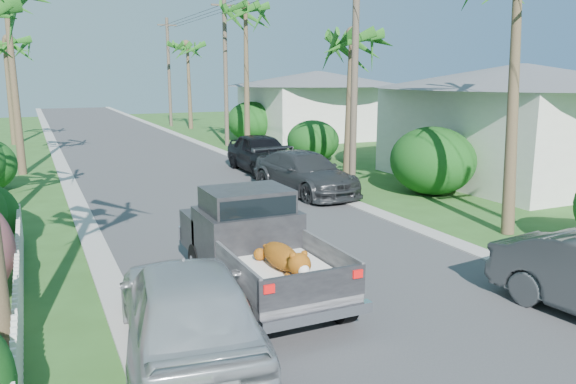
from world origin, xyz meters
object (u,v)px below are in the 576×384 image
parked_car_ln (187,308)px  palm_r_c (245,7)px  utility_pole_c (226,70)px  utility_pole_d (169,72)px  palm_r_d (188,44)px  utility_pole_b (355,68)px  pickup_truck (252,241)px  parked_car_rf (262,153)px  parked_car_rm (305,173)px  house_right_far (317,107)px  house_right_near (518,127)px  palm_r_b (351,34)px  palm_l_d (4,40)px

parked_car_ln → palm_r_c: 26.32m
parked_car_ln → utility_pole_c: utility_pole_c is taller
utility_pole_c → utility_pole_d: same height
palm_r_d → utility_pole_b: (-0.90, -27.00, -2.14)m
utility_pole_b → utility_pole_c: same height
pickup_truck → palm_r_c: (7.82, 20.98, 7.10)m
parked_car_rf → utility_pole_d: bearing=87.4°
parked_car_rm → house_right_far: (9.40, 16.90, 1.36)m
parked_car_rm → parked_car_rf: bearing=80.4°
palm_r_c → utility_pole_b: size_ratio=1.04×
house_right_near → utility_pole_c: bearing=114.8°
pickup_truck → parked_car_ln: bearing=-130.3°
parked_car_ln → house_right_far: house_right_far is taller
parked_car_rf → palm_r_c: palm_r_c is taller
pickup_truck → utility_pole_c: 24.35m
utility_pole_c → house_right_near: bearing=-65.2°
pickup_truck → palm_r_b: 13.84m
palm_l_d → palm_r_d: palm_r_d is taller
house_right_near → utility_pole_d: 31.96m
palm_r_b → house_right_far: size_ratio=0.80×
palm_r_d → utility_pole_c: 12.22m
parked_car_ln → palm_r_c: palm_r_c is taller
palm_l_d → utility_pole_b: utility_pole_b is taller
palm_r_c → utility_pole_b: palm_r_c is taller
palm_r_b → house_right_far: (6.40, 15.00, -3.83)m
parked_car_ln → pickup_truck: bearing=-122.9°
pickup_truck → palm_l_d: 29.88m
parked_car_rm → palm_r_b: (3.00, 1.90, 5.19)m
pickup_truck → utility_pole_d: 38.82m
palm_r_b → palm_l_d: bearing=124.6°
house_right_far → palm_r_d: bearing=123.0°
pickup_truck → parked_car_ln: pickup_truck is taller
house_right_far → parked_car_rm: bearing=-119.1°
house_right_far → utility_pole_c: utility_pole_c is taller
pickup_truck → parked_car_rm: 9.62m
pickup_truck → utility_pole_d: size_ratio=0.57×
parked_car_rf → parked_car_ln: bearing=-114.7°
parked_car_rf → house_right_far: 15.08m
parked_car_rf → parked_car_rm: bearing=-92.0°
pickup_truck → house_right_far: 28.96m
utility_pole_b → utility_pole_c: size_ratio=1.00×
pickup_truck → utility_pole_c: size_ratio=0.57×
utility_pole_c → palm_r_c: bearing=-73.3°
parked_car_rm → house_right_near: bearing=-13.0°
pickup_truck → parked_car_rf: pickup_truck is taller
pickup_truck → palm_r_d: 36.36m
parked_car_ln → utility_pole_b: bearing=-124.3°
parked_car_rf → parked_car_ln: size_ratio=1.04×
palm_r_b → palm_r_c: palm_r_c is taller
utility_pole_c → pickup_truck: bearing=-107.4°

